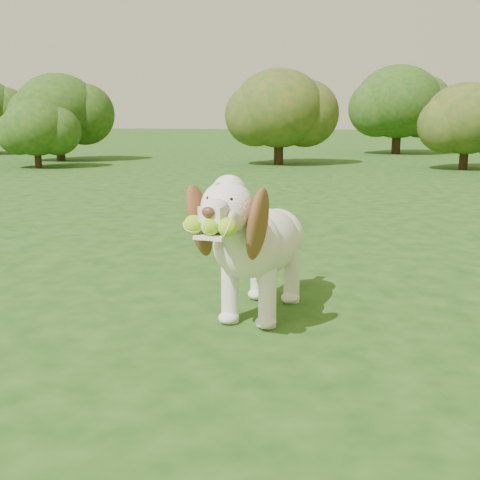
# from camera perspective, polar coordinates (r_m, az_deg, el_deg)

# --- Properties ---
(ground) EXTENTS (80.00, 80.00, 0.00)m
(ground) POSITION_cam_1_polar(r_m,az_deg,el_deg) (3.12, -2.68, -6.94)
(ground) COLOR #173F12
(ground) RESTS_ON ground
(dog) EXTENTS (0.51, 1.16, 0.75)m
(dog) POSITION_cam_1_polar(r_m,az_deg,el_deg) (2.96, 1.60, 0.07)
(dog) COLOR white
(dog) RESTS_ON ground
(shrub_a) EXTENTS (1.25, 1.25, 1.30)m
(shrub_a) POSITION_cam_1_polar(r_m,az_deg,el_deg) (12.20, -18.77, 10.06)
(shrub_a) COLOR #382314
(shrub_a) RESTS_ON ground
(shrub_b) EXTENTS (1.85, 1.85, 1.91)m
(shrub_b) POSITION_cam_1_polar(r_m,az_deg,el_deg) (12.38, 3.73, 12.34)
(shrub_b) COLOR #382314
(shrub_b) RESTS_ON ground
(shrub_e) EXTENTS (1.82, 1.82, 1.89)m
(shrub_e) POSITION_cam_1_polar(r_m,az_deg,el_deg) (13.95, -16.86, 11.74)
(shrub_e) COLOR #382314
(shrub_e) RESTS_ON ground
(shrub_c) EXTENTS (1.53, 1.53, 1.59)m
(shrub_c) POSITION_cam_1_polar(r_m,az_deg,el_deg) (11.96, 20.69, 10.73)
(shrub_c) COLOR #382314
(shrub_c) RESTS_ON ground
(shrub_i) EXTENTS (2.18, 2.18, 2.25)m
(shrub_i) POSITION_cam_1_polar(r_m,az_deg,el_deg) (16.29, 14.78, 12.55)
(shrub_i) COLOR #382314
(shrub_i) RESTS_ON ground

